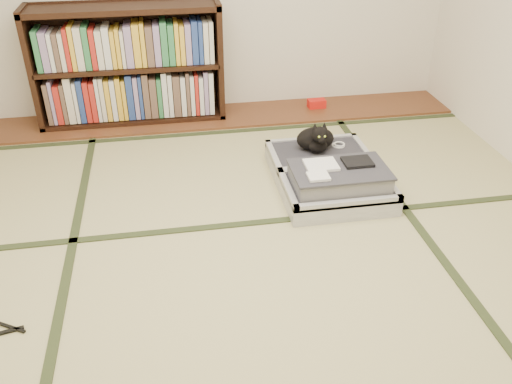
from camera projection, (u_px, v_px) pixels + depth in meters
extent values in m
plane|color=#CBC487|center=(258.00, 266.00, 2.90)|extent=(4.50, 4.50, 0.00)
cube|color=brown|center=(217.00, 117.00, 4.57)|extent=(4.00, 0.50, 0.02)
cube|color=red|center=(317.00, 103.00, 4.70)|extent=(0.15, 0.10, 0.07)
cube|color=#2D381E|center=(64.00, 287.00, 2.75)|extent=(0.05, 4.50, 0.01)
cube|color=#2D381E|center=(433.00, 246.00, 3.04)|extent=(0.05, 4.50, 0.01)
cube|color=#2D381E|center=(246.00, 224.00, 3.23)|extent=(4.00, 0.05, 0.01)
cube|color=#2D381E|center=(221.00, 132.00, 4.32)|extent=(4.00, 0.05, 0.01)
cube|color=black|center=(34.00, 70.00, 4.19)|extent=(0.04, 0.34, 0.95)
cube|color=black|center=(219.00, 60.00, 4.40)|extent=(0.04, 0.34, 0.95)
cube|color=black|center=(135.00, 117.00, 4.52)|extent=(1.48, 0.34, 0.04)
cube|color=black|center=(122.00, 8.00, 4.06)|extent=(1.48, 0.34, 0.04)
cube|color=black|center=(129.00, 66.00, 4.29)|extent=(1.41, 0.34, 0.03)
cube|color=black|center=(129.00, 59.00, 4.43)|extent=(1.48, 0.02, 0.95)
cube|color=gray|center=(132.00, 93.00, 4.39)|extent=(1.33, 0.24, 0.40)
cube|color=gray|center=(126.00, 42.00, 4.18)|extent=(1.33, 0.24, 0.36)
cube|color=silver|center=(338.00, 195.00, 3.41)|extent=(0.68, 0.45, 0.12)
cube|color=#33323A|center=(338.00, 190.00, 3.39)|extent=(0.60, 0.38, 0.09)
cube|color=silver|center=(349.00, 204.00, 3.20)|extent=(0.68, 0.04, 0.05)
cube|color=silver|center=(329.00, 170.00, 3.55)|extent=(0.68, 0.04, 0.05)
cube|color=silver|center=(288.00, 190.00, 3.33)|extent=(0.04, 0.45, 0.05)
cube|color=silver|center=(387.00, 181.00, 3.42)|extent=(0.04, 0.45, 0.05)
cube|color=silver|center=(318.00, 161.00, 3.79)|extent=(0.68, 0.45, 0.12)
cube|color=#33323A|center=(319.00, 157.00, 3.77)|extent=(0.60, 0.38, 0.09)
cube|color=silver|center=(327.00, 167.00, 3.58)|extent=(0.68, 0.04, 0.05)
cube|color=silver|center=(311.00, 140.00, 3.93)|extent=(0.68, 0.04, 0.05)
cube|color=silver|center=(274.00, 157.00, 3.71)|extent=(0.04, 0.45, 0.05)
cube|color=silver|center=(363.00, 150.00, 3.80)|extent=(0.04, 0.45, 0.05)
cylinder|color=black|center=(328.00, 168.00, 3.56)|extent=(0.61, 0.02, 0.02)
cube|color=gray|center=(339.00, 179.00, 3.35)|extent=(0.58, 0.35, 0.12)
cube|color=#35353D|center=(340.00, 169.00, 3.31)|extent=(0.60, 0.37, 0.01)
cube|color=white|center=(321.00, 165.00, 3.33)|extent=(0.20, 0.16, 0.02)
cube|color=black|center=(357.00, 162.00, 3.36)|extent=(0.18, 0.14, 0.02)
cube|color=white|center=(318.00, 176.00, 3.21)|extent=(0.13, 0.11, 0.02)
cube|color=white|center=(316.00, 216.00, 3.19)|extent=(0.05, 0.01, 0.04)
cube|color=white|center=(334.00, 216.00, 3.22)|extent=(0.05, 0.01, 0.03)
cube|color=orange|center=(384.00, 209.00, 3.26)|extent=(0.05, 0.01, 0.03)
cube|color=#197F33|center=(375.00, 207.00, 3.24)|extent=(0.04, 0.01, 0.03)
ellipsoid|color=black|center=(315.00, 139.00, 3.75)|extent=(0.26, 0.17, 0.16)
ellipsoid|color=black|center=(318.00, 146.00, 3.69)|extent=(0.13, 0.09, 0.09)
ellipsoid|color=black|center=(320.00, 134.00, 3.62)|extent=(0.11, 0.10, 0.11)
sphere|color=black|center=(322.00, 140.00, 3.59)|extent=(0.05, 0.05, 0.05)
cone|color=black|center=(315.00, 126.00, 3.60)|extent=(0.04, 0.05, 0.05)
cone|color=black|center=(324.00, 126.00, 3.61)|extent=(0.04, 0.05, 0.05)
sphere|color=#A5BF33|center=(319.00, 137.00, 3.57)|extent=(0.02, 0.02, 0.02)
sphere|color=#A5BF33|center=(325.00, 136.00, 3.58)|extent=(0.02, 0.02, 0.02)
cylinder|color=black|center=(324.00, 140.00, 3.86)|extent=(0.16, 0.09, 0.03)
torus|color=white|center=(338.00, 145.00, 3.83)|extent=(0.09, 0.09, 0.01)
torus|color=white|center=(339.00, 144.00, 3.82)|extent=(0.08, 0.08, 0.01)
cube|color=black|center=(9.00, 327.00, 2.51)|extent=(0.16, 0.11, 0.01)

